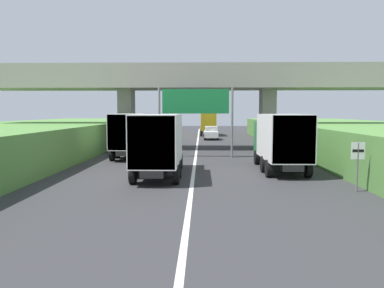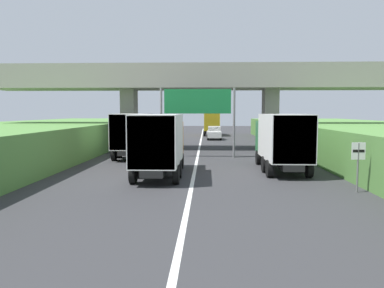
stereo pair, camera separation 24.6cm
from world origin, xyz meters
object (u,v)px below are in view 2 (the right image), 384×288
(truck_yellow, at_px, (212,123))
(truck_green, at_px, (281,139))
(truck_black, at_px, (134,133))
(truck_orange, at_px, (160,142))
(speed_limit_sign, at_px, (358,159))
(car_white, at_px, (214,133))
(overhead_highway_sign, at_px, (198,106))

(truck_yellow, distance_m, truck_green, 35.02)
(truck_black, height_order, truck_orange, same)
(speed_limit_sign, relative_size, truck_green, 0.31)
(truck_orange, relative_size, car_white, 1.78)
(overhead_highway_sign, distance_m, truck_green, 8.66)
(truck_orange, height_order, truck_green, same)
(overhead_highway_sign, distance_m, truck_yellow, 28.35)
(truck_black, bearing_deg, speed_limit_sign, -45.47)
(overhead_highway_sign, height_order, car_white, overhead_highway_sign)
(truck_black, distance_m, truck_green, 12.17)
(overhead_highway_sign, relative_size, car_white, 1.43)
(truck_orange, bearing_deg, speed_limit_sign, -22.59)
(truck_yellow, relative_size, car_white, 1.78)
(overhead_highway_sign, distance_m, truck_black, 5.42)
(truck_black, relative_size, truck_green, 1.00)
(speed_limit_sign, height_order, truck_green, truck_green)
(speed_limit_sign, bearing_deg, truck_yellow, 98.24)
(speed_limit_sign, distance_m, truck_yellow, 41.24)
(overhead_highway_sign, height_order, truck_orange, overhead_highway_sign)
(overhead_highway_sign, relative_size, truck_orange, 0.81)
(car_white, bearing_deg, truck_orange, -97.26)
(truck_orange, bearing_deg, overhead_highway_sign, 77.98)
(car_white, bearing_deg, speed_limit_sign, -79.88)
(car_white, bearing_deg, overhead_highway_sign, -95.07)
(speed_limit_sign, bearing_deg, car_white, 100.12)
(overhead_highway_sign, bearing_deg, car_white, 84.93)
(overhead_highway_sign, relative_size, speed_limit_sign, 2.64)
(truck_yellow, relative_size, truck_green, 1.00)
(truck_yellow, xyz_separation_m, truck_green, (3.73, -34.82, 0.00))
(truck_yellow, xyz_separation_m, car_white, (0.22, -8.95, -1.08))
(truck_black, bearing_deg, car_white, 70.78)
(truck_black, relative_size, truck_yellow, 1.00)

